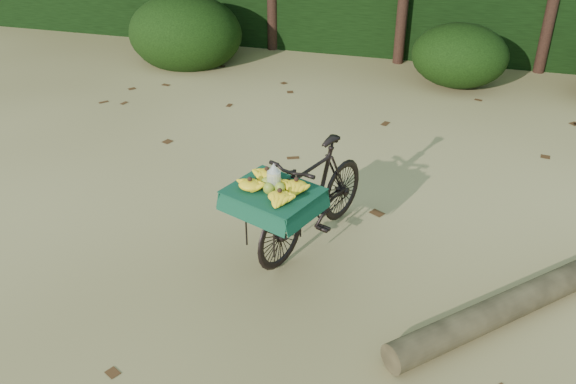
# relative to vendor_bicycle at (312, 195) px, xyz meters

# --- Properties ---
(ground) EXTENTS (80.00, 80.00, 0.00)m
(ground) POSITION_rel_vendor_bicycle_xyz_m (-0.32, 0.36, -0.51)
(ground) COLOR tan
(ground) RESTS_ON ground
(vendor_bicycle) EXTENTS (1.18, 1.82, 1.01)m
(vendor_bicycle) POSITION_rel_vendor_bicycle_xyz_m (0.00, 0.00, 0.00)
(vendor_bicycle) COLOR black
(vendor_bicycle) RESTS_ON ground
(fallen_log) EXTENTS (2.51, 2.50, 0.24)m
(fallen_log) POSITION_rel_vendor_bicycle_xyz_m (2.11, -0.30, -0.39)
(fallen_log) COLOR brown
(fallen_log) RESTS_ON ground
(bush_clumps) EXTENTS (8.80, 1.70, 0.90)m
(bush_clumps) POSITION_rel_vendor_bicycle_xyz_m (0.18, 4.66, -0.06)
(bush_clumps) COLOR black
(bush_clumps) RESTS_ON ground
(leaf_litter) EXTENTS (7.00, 7.30, 0.01)m
(leaf_litter) POSITION_rel_vendor_bicycle_xyz_m (-0.32, 1.01, -0.51)
(leaf_litter) COLOR #442712
(leaf_litter) RESTS_ON ground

